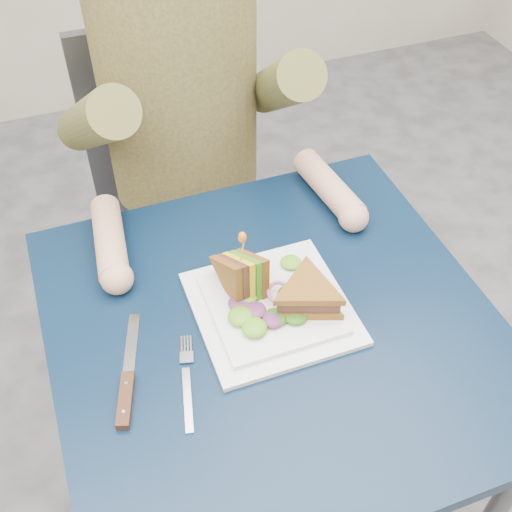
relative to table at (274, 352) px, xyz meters
name	(u,v)px	position (x,y,z in m)	size (l,w,h in m)	color
ground	(269,505)	(0.00, 0.00, -0.65)	(4.00, 4.00, 0.00)	#505052
table	(274,352)	(0.00, 0.00, 0.00)	(0.75, 0.75, 0.73)	black
chair	(180,182)	(0.00, 0.66, -0.11)	(0.42, 0.40, 0.93)	#47474C
diner	(179,72)	(0.00, 0.55, 0.26)	(0.54, 0.59, 0.74)	brown
plate	(271,307)	(0.01, 0.03, 0.09)	(0.26, 0.26, 0.02)	white
sandwich_flat	(308,295)	(0.06, 0.00, 0.12)	(0.18, 0.18, 0.05)	brown
sandwich_upright	(243,276)	(-0.03, 0.07, 0.13)	(0.08, 0.13, 0.13)	brown
fork	(187,384)	(-0.17, -0.07, 0.08)	(0.06, 0.18, 0.01)	silver
knife	(127,389)	(-0.26, -0.04, 0.09)	(0.08, 0.22, 0.02)	silver
toothpick	(243,250)	(-0.03, 0.07, 0.20)	(0.00, 0.00, 0.06)	tan
toothpick_frill	(242,238)	(-0.03, 0.07, 0.23)	(0.01, 0.01, 0.02)	orange
lettuce_spill	(272,294)	(0.01, 0.04, 0.11)	(0.15, 0.13, 0.02)	#337A14
onion_ring	(279,293)	(0.02, 0.03, 0.11)	(0.04, 0.04, 0.01)	#9E4C7A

